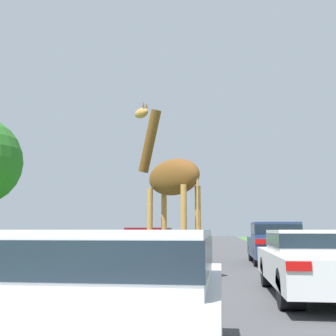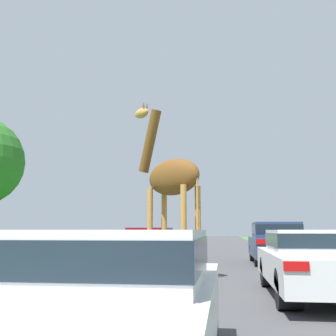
# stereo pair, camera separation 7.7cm
# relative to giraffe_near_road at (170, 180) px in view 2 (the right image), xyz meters

# --- Properties ---
(road) EXTENTS (7.11, 120.00, 0.00)m
(road) POSITION_rel_giraffe_near_road_xyz_m (0.66, 17.68, -2.59)
(road) COLOR #424244
(road) RESTS_ON ground
(giraffe_near_road) EXTENTS (2.28, 1.98, 5.06)m
(giraffe_near_road) POSITION_rel_giraffe_near_road_xyz_m (0.00, 0.00, 0.00)
(giraffe_near_road) COLOR #B77F3D
(giraffe_near_road) RESTS_ON ground
(car_lead_maroon) EXTENTS (1.85, 4.02, 1.24)m
(car_lead_maroon) POSITION_rel_giraffe_near_road_xyz_m (0.44, -8.07, -1.92)
(car_lead_maroon) COLOR silver
(car_lead_maroon) RESTS_ON ground
(car_queue_right) EXTENTS (1.87, 4.51, 1.34)m
(car_queue_right) POSITION_rel_giraffe_near_road_xyz_m (-1.64, 6.23, -1.88)
(car_queue_right) COLOR maroon
(car_queue_right) RESTS_ON ground
(car_queue_left) EXTENTS (1.83, 4.47, 1.54)m
(car_queue_left) POSITION_rel_giraffe_near_road_xyz_m (3.38, 5.05, -1.78)
(car_queue_left) COLOR navy
(car_queue_left) RESTS_ON ground
(car_far_ahead) EXTENTS (1.92, 4.66, 1.25)m
(car_far_ahead) POSITION_rel_giraffe_near_road_xyz_m (3.21, -2.95, -1.91)
(car_far_ahead) COLOR silver
(car_far_ahead) RESTS_ON ground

